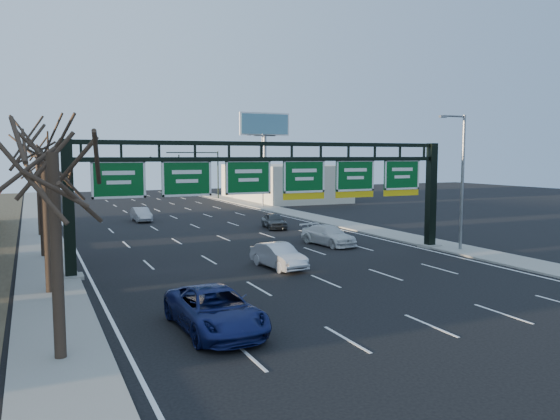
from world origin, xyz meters
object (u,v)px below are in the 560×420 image
car_silver_sedan (278,256)px  car_white_wagon (328,235)px  car_blue_suv (215,310)px  sign_gantry (279,184)px

car_silver_sedan → car_white_wagon: bearing=35.3°
car_blue_suv → car_silver_sedan: 11.34m
sign_gantry → car_blue_suv: bearing=-124.5°
car_white_wagon → sign_gantry: bearing=-155.7°
car_white_wagon → car_blue_suv: bearing=-141.4°
sign_gantry → car_white_wagon: size_ratio=5.14×
sign_gantry → car_white_wagon: bearing=34.1°
car_blue_suv → car_silver_sedan: (6.71, 9.14, -0.07)m
sign_gantry → car_silver_sedan: (-0.97, -2.03, -3.93)m
car_blue_suv → car_white_wagon: (13.30, 14.98, -0.08)m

